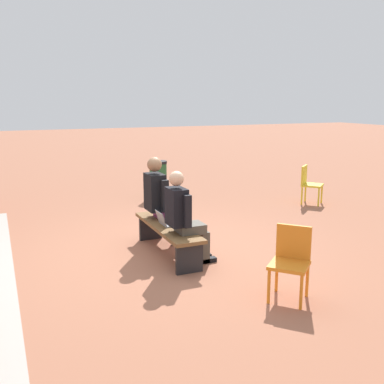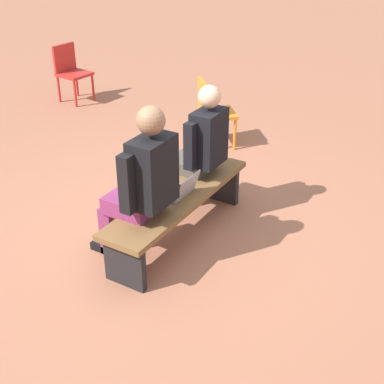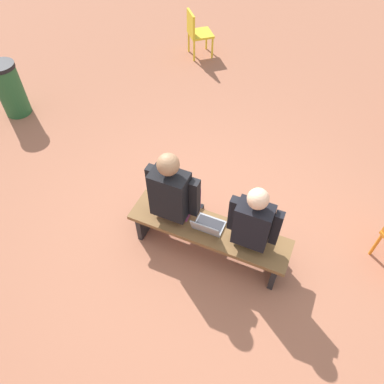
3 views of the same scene
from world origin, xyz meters
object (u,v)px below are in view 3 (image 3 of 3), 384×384
Objects in this scene: laptop at (208,226)px; litter_bin at (10,89)px; person_adult at (175,194)px; person_student at (254,224)px; plastic_chair_near_bench_left at (197,31)px; bench at (209,233)px.

laptop is 0.37× the size of litter_bin.
person_adult is 0.49m from laptop.
litter_bin is at bearing -14.90° from person_student.
person_student is at bearing 179.68° from person_adult.
person_student reaches higher than plastic_chair_near_bench_left.
plastic_chair_near_bench_left reaches higher than laptop.
bench is 0.58m from person_adult.
person_adult is 3.59m from litter_bin.
bench is 1.36× the size of person_student.
bench is 2.14× the size of plastic_chair_near_bench_left.
person_student reaches higher than bench.
person_adult is (0.89, -0.01, 0.04)m from person_student.
plastic_chair_near_bench_left is (1.45, -3.95, -0.26)m from person_adult.
laptop is at bearing 48.88° from bench.
person_adult reaches higher than person_student.
bench is at bearing -131.12° from laptop.
litter_bin reaches higher than laptop.
plastic_chair_near_bench_left is at bearing -69.89° from person_adult.
bench is at bearing 170.62° from person_adult.
person_student is 0.52m from laptop.
person_adult is 1.67× the size of plastic_chair_near_bench_left.
person_student is at bearing -170.59° from laptop.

